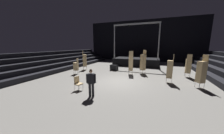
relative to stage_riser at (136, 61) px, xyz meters
name	(u,v)px	position (x,y,z in m)	size (l,w,h in m)	color
ground_plane	(118,82)	(0.00, -9.01, -0.70)	(22.00, 30.00, 0.10)	slate
arena_end_wall	(142,41)	(0.00, 5.99, 3.35)	(22.00, 0.30, 8.00)	black
bleacher_bank_left	(49,62)	(-9.12, -8.01, 0.48)	(3.75, 24.00, 2.25)	black
stage_riser	(136,61)	(0.00, 0.00, 0.00)	(6.68, 3.57, 6.06)	black
man_with_tie	(91,81)	(-0.55, -12.41, 0.30)	(0.56, 0.36, 1.68)	black
chair_stack_front_left	(131,63)	(0.44, -6.10, 0.59)	(0.51, 0.51, 2.48)	#B2B5BA
chair_stack_front_right	(188,66)	(5.81, -5.21, 0.47)	(0.47, 0.47, 2.22)	#B2B5BA
chair_stack_mid_left	(170,69)	(3.98, -7.76, 0.51)	(0.49, 0.49, 2.31)	#B2B5BA
chair_stack_mid_right	(85,60)	(-5.53, -5.79, 0.55)	(0.60, 0.60, 2.39)	#B2B5BA
chair_stack_mid_centre	(143,62)	(1.59, -5.33, 0.63)	(0.62, 0.62, 2.56)	#B2B5BA
chair_stack_rear_left	(76,66)	(-5.08, -8.07, 0.21)	(0.55, 0.55, 1.71)	#B2B5BA
chair_stack_rear_right	(201,72)	(5.92, -8.30, 0.55)	(0.60, 0.60, 2.39)	#B2B5BA
equipment_road_case	(114,68)	(-1.93, -4.78, -0.30)	(0.90, 0.60, 0.68)	black
loose_chair_near_man	(78,82)	(-1.98, -11.80, -0.11)	(0.53, 0.53, 0.95)	#B2B5BA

